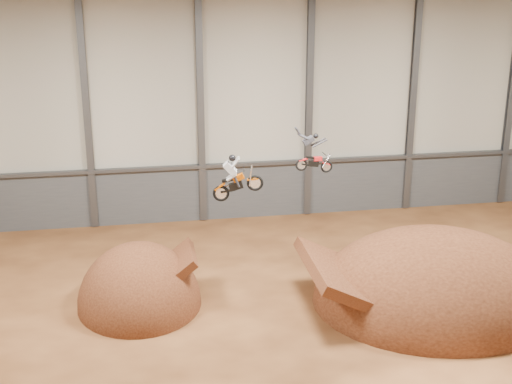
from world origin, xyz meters
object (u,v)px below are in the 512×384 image
(landing_ramp, at_px, (433,300))
(fmx_rider_b, at_px, (314,151))
(takeoff_ramp, at_px, (140,304))
(fmx_rider_a, at_px, (240,173))

(landing_ramp, distance_m, fmx_rider_b, 9.33)
(fmx_rider_b, bearing_deg, takeoff_ramp, -176.19)
(landing_ramp, bearing_deg, fmx_rider_a, 168.89)
(takeoff_ramp, bearing_deg, fmx_rider_a, -3.10)
(landing_ramp, relative_size, fmx_rider_a, 4.92)
(fmx_rider_a, relative_size, fmx_rider_b, 0.97)
(landing_ramp, relative_size, fmx_rider_b, 4.79)
(takeoff_ramp, distance_m, fmx_rider_b, 11.15)
(fmx_rider_a, bearing_deg, fmx_rider_b, 24.10)
(takeoff_ramp, height_order, fmx_rider_b, fmx_rider_b)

